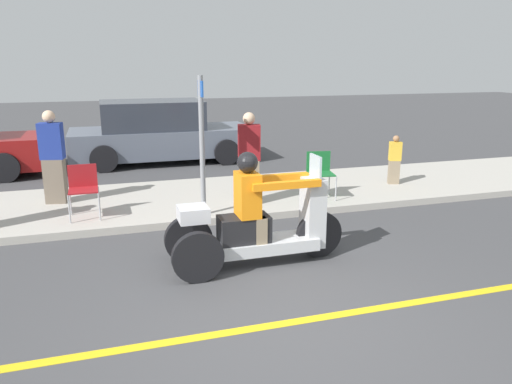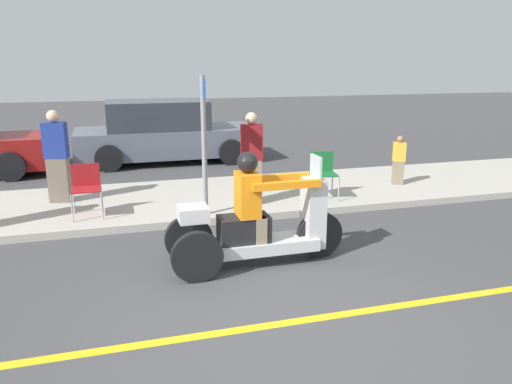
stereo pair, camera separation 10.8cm
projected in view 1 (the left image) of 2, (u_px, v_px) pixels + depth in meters
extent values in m
plane|color=#424244|center=(288.00, 323.00, 4.97)|extent=(60.00, 60.00, 0.00)
cube|color=gold|center=(301.00, 321.00, 5.01)|extent=(24.00, 0.12, 0.01)
cube|color=#B2ADA3|center=(199.00, 199.00, 9.20)|extent=(28.00, 2.80, 0.12)
cylinder|color=black|center=(319.00, 234.00, 6.60)|extent=(0.62, 0.10, 0.62)
cylinder|color=black|center=(198.00, 257.00, 5.82)|extent=(0.62, 0.10, 0.62)
cylinder|color=black|center=(188.00, 239.00, 6.41)|extent=(0.62, 0.10, 0.62)
cube|color=silver|center=(256.00, 246.00, 6.36)|extent=(1.59, 0.45, 0.15)
cube|color=black|center=(244.00, 229.00, 6.26)|extent=(0.64, 0.35, 0.33)
cube|color=silver|center=(313.00, 212.00, 6.49)|extent=(0.24, 0.35, 0.91)
cube|color=silver|center=(315.00, 167.00, 6.34)|extent=(0.03, 0.32, 0.30)
cube|color=silver|center=(193.00, 214.00, 6.01)|extent=(0.36, 0.35, 0.18)
cube|color=orange|center=(248.00, 195.00, 6.16)|extent=(0.26, 0.38, 0.55)
sphere|color=black|center=(247.00, 162.00, 6.05)|extent=(0.26, 0.26, 0.26)
cube|color=gray|center=(260.00, 230.00, 6.20)|extent=(0.14, 0.14, 0.33)
cube|color=gray|center=(255.00, 224.00, 6.42)|extent=(0.14, 0.14, 0.33)
cube|color=orange|center=(287.00, 185.00, 6.06)|extent=(0.88, 0.09, 0.09)
cube|color=orange|center=(276.00, 178.00, 6.43)|extent=(0.88, 0.09, 0.09)
cube|color=gray|center=(394.00, 172.00, 10.04)|extent=(0.24, 0.20, 0.47)
cube|color=gold|center=(395.00, 151.00, 9.94)|extent=(0.26, 0.20, 0.38)
sphere|color=#9E704C|center=(396.00, 139.00, 9.87)|extent=(0.13, 0.13, 0.13)
cube|color=#726656|center=(55.00, 181.00, 8.66)|extent=(0.38, 0.29, 0.78)
cube|color=navy|center=(51.00, 141.00, 8.48)|extent=(0.42, 0.30, 0.62)
sphere|color=beige|center=(49.00, 117.00, 8.38)|extent=(0.21, 0.21, 0.21)
cube|color=gray|center=(249.00, 182.00, 8.63)|extent=(0.38, 0.29, 0.76)
cube|color=maroon|center=(249.00, 142.00, 8.45)|extent=(0.42, 0.30, 0.61)
sphere|color=beige|center=(249.00, 118.00, 8.35)|extent=(0.21, 0.21, 0.21)
cylinder|color=#A5A8AD|center=(312.00, 190.00, 8.74)|extent=(0.02, 0.02, 0.44)
cylinder|color=#A5A8AD|center=(336.00, 189.00, 8.80)|extent=(0.02, 0.02, 0.44)
cylinder|color=#A5A8AD|center=(306.00, 184.00, 9.16)|extent=(0.02, 0.02, 0.44)
cylinder|color=#A5A8AD|center=(329.00, 183.00, 9.22)|extent=(0.02, 0.02, 0.44)
cube|color=#19662D|center=(321.00, 174.00, 8.92)|extent=(0.51, 0.51, 0.02)
cube|color=#19662D|center=(318.00, 162.00, 9.08)|extent=(0.44, 0.10, 0.38)
cylinder|color=#A5A8AD|center=(69.00, 209.00, 7.58)|extent=(0.02, 0.02, 0.44)
cylinder|color=#A5A8AD|center=(99.00, 207.00, 7.71)|extent=(0.02, 0.02, 0.44)
cylinder|color=#A5A8AD|center=(70.00, 202.00, 7.99)|extent=(0.02, 0.02, 0.44)
cylinder|color=#A5A8AD|center=(99.00, 200.00, 8.12)|extent=(0.02, 0.02, 0.44)
cube|color=maroon|center=(83.00, 190.00, 7.79)|extent=(0.44, 0.44, 0.02)
cube|color=maroon|center=(83.00, 176.00, 7.95)|extent=(0.44, 0.03, 0.38)
cube|color=slate|center=(162.00, 142.00, 12.81)|extent=(4.52, 1.83, 0.68)
cube|color=#2D333D|center=(152.00, 115.00, 12.57)|extent=(2.49, 1.65, 0.70)
cylinder|color=black|center=(227.00, 152.00, 12.44)|extent=(0.64, 0.22, 0.64)
cylinder|color=black|center=(211.00, 141.00, 14.13)|extent=(0.64, 0.22, 0.64)
cylinder|color=black|center=(104.00, 159.00, 11.59)|extent=(0.64, 0.22, 0.64)
cylinder|color=black|center=(103.00, 146.00, 13.28)|extent=(0.64, 0.22, 0.64)
cylinder|color=black|center=(4.00, 167.00, 10.65)|extent=(0.64, 0.22, 0.64)
cylinder|color=black|center=(16.00, 154.00, 12.22)|extent=(0.64, 0.22, 0.64)
cylinder|color=gray|center=(202.00, 147.00, 7.80)|extent=(0.08, 0.08, 2.20)
cube|color=#1E51AD|center=(200.00, 89.00, 7.57)|extent=(0.02, 0.36, 0.24)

